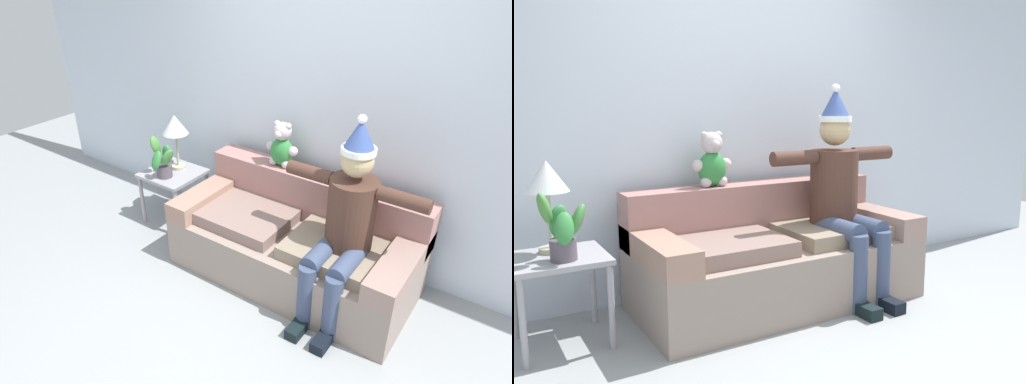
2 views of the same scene
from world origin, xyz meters
TOP-DOWN VIEW (x-y plane):
  - ground_plane at (0.00, 0.00)m, footprint 10.00×10.00m
  - back_wall at (0.00, 1.55)m, footprint 7.00×0.10m
  - couch at (0.00, 1.03)m, footprint 1.92×0.89m
  - person_seated at (0.46, 0.86)m, footprint 1.02×0.77m
  - teddy_bear at (-0.33, 1.30)m, footprint 0.29×0.17m
  - side_table at (-1.40, 1.07)m, footprint 0.51×0.50m
  - table_lamp at (-1.41, 1.17)m, footprint 0.24×0.24m
  - potted_plant at (-1.39, 0.95)m, footprint 0.29×0.24m

SIDE VIEW (x-z plane):
  - ground_plane at x=0.00m, z-range 0.00..0.00m
  - couch at x=0.00m, z-range -0.08..0.72m
  - side_table at x=-1.40m, z-range 0.18..0.70m
  - potted_plant at x=-1.39m, z-range 0.49..0.89m
  - person_seated at x=0.46m, z-range 0.00..1.50m
  - table_lamp at x=-1.41m, z-range 0.67..1.20m
  - teddy_bear at x=-0.33m, z-range 0.78..1.16m
  - back_wall at x=0.00m, z-range 0.00..2.70m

